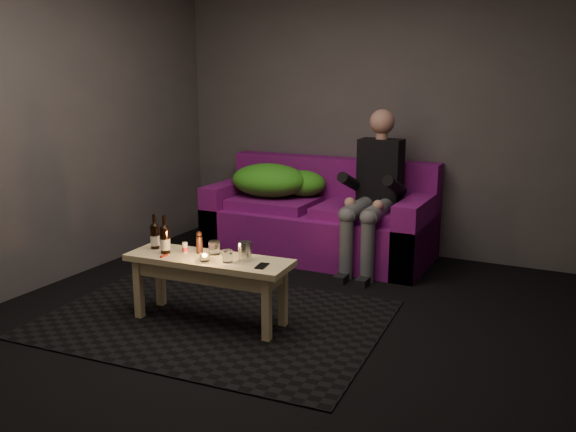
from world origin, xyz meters
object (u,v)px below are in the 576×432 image
Objects in this scene: beer_bottle_a at (155,236)px; beer_bottle_b at (165,239)px; sofa at (321,221)px; coffee_table at (209,269)px; person at (374,188)px; steel_cup at (245,251)px.

beer_bottle_a is 0.93× the size of beer_bottle_b.
coffee_table is (-0.03, -1.87, 0.06)m from sofa.
person is 11.09× the size of steel_cup.
sofa is 1.87m from coffee_table.
sofa reaches higher than steel_cup.
sofa is at bearing 97.16° from steel_cup.
beer_bottle_b is 2.15× the size of steel_cup.
beer_bottle_a reaches higher than steel_cup.
beer_bottle_b reaches higher than beer_bottle_a.
beer_bottle_a is 0.15m from beer_bottle_b.
person is at bearing 70.48° from coffee_table.
sofa reaches higher than beer_bottle_a.
steel_cup is (-0.35, -1.65, -0.19)m from person.
steel_cup is (0.26, 0.05, 0.15)m from coffee_table.
coffee_table is at bearing 8.78° from beer_bottle_b.
person is 1.84m from coffee_table.
person is 1.70m from steel_cup.
beer_bottle_b reaches higher than coffee_table.
coffee_table is at bearing -109.52° from person.
person is at bearing -16.52° from sofa.
person reaches higher than sofa.
beer_bottle_a is 1.99× the size of steel_cup.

